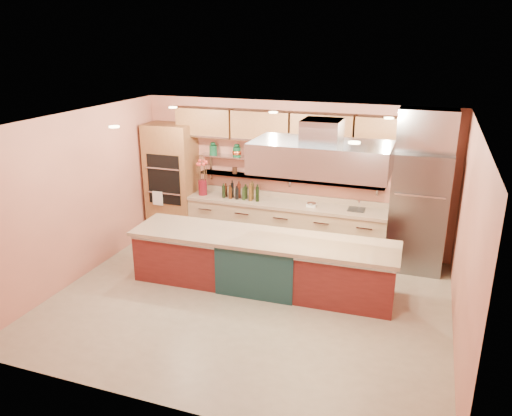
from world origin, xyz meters
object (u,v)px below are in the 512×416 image
at_px(copper_kettle, 250,154).
at_px(green_canister, 261,153).
at_px(flower_vase, 203,187).
at_px(refrigerator, 418,212).
at_px(kitchen_scale, 312,204).
at_px(island, 262,262).

relative_size(copper_kettle, green_canister, 0.85).
xyz_separation_m(flower_vase, copper_kettle, (0.93, 0.22, 0.70)).
height_order(copper_kettle, green_canister, green_canister).
height_order(refrigerator, flower_vase, refrigerator).
relative_size(kitchen_scale, copper_kettle, 1.02).
bearing_deg(island, flower_vase, 136.51).
distance_m(kitchen_scale, green_canister, 1.38).
distance_m(flower_vase, kitchen_scale, 2.22).
height_order(flower_vase, kitchen_scale, flower_vase).
relative_size(refrigerator, kitchen_scale, 11.96).
relative_size(island, kitchen_scale, 24.05).
height_order(refrigerator, island, refrigerator).
relative_size(refrigerator, island, 0.50).
relative_size(island, flower_vase, 13.86).
distance_m(island, green_canister, 2.37).
height_order(refrigerator, copper_kettle, refrigerator).
distance_m(flower_vase, green_canister, 1.37).
height_order(island, flower_vase, flower_vase).
bearing_deg(green_canister, flower_vase, -169.05).
xyz_separation_m(island, copper_kettle, (-0.86, 1.82, 1.34)).
bearing_deg(kitchen_scale, green_canister, 160.23).
distance_m(refrigerator, island, 2.87).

